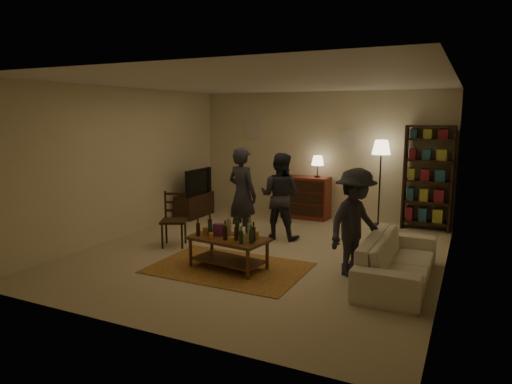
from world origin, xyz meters
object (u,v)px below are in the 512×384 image
Objects in this scene: coffee_table at (228,241)px; person_left at (242,194)px; dining_chair at (174,217)px; person_right at (280,196)px; tv_stand at (195,199)px; bookshelf at (428,177)px; person_by_sofa at (355,223)px; floor_lamp at (381,153)px; sofa at (398,260)px; dresser at (306,196)px.

coffee_table is 0.73× the size of person_left.
coffee_table is at bearing -49.58° from dining_chair.
person_left is 0.69m from person_right.
tv_stand is 0.52× the size of bookshelf.
tv_stand is 0.70× the size of person_by_sofa.
dining_chair is at bearing 38.98° from person_right.
floor_lamp reaches higher than person_left.
person_left reaches higher than coffee_table.
person_right reaches higher than coffee_table.
person_by_sofa is (-0.59, -0.01, 0.45)m from sofa.
sofa is (0.83, -3.05, -1.16)m from floor_lamp.
person_left reaches higher than dresser.
sofa is at bearing 12.31° from coffee_table.
bookshelf is 0.99m from floor_lamp.
bookshelf reaches higher than person_left.
dining_chair is at bearing 155.21° from coffee_table.
person_left is at bearing -101.20° from dresser.
sofa is at bearing -74.72° from floor_lamp.
person_left is (-0.52, 1.45, 0.41)m from coffee_table.
bookshelf is 2.96m from person_right.
bookshelf is (4.69, 0.98, 0.65)m from tv_stand.
sofa is at bearing -52.46° from dresser.
person_left reaches higher than person_by_sofa.
sofa is at bearing -27.15° from dining_chair.
bookshelf reaches higher than dining_chair.
person_by_sofa is (-0.63, -3.19, -0.28)m from bookshelf.
coffee_table is at bearing 102.31° from sofa.
bookshelf is 0.97× the size of sofa.
sofa is at bearing -65.18° from person_by_sofa.
bookshelf is at bearing 12.65° from person_by_sofa.
person_right is at bearing -141.75° from bookshelf.
person_right is (-2.27, 1.35, 0.47)m from sofa.
person_right is (2.37, -0.85, 0.39)m from tv_stand.
tv_stand is 2.26m from person_left.
floor_lamp is at bearing -130.94° from person_right.
coffee_table is 1.89m from person_right.
person_by_sofa reaches higher than sofa.
dresser reaches higher than dining_chair.
person_by_sofa is (3.13, -0.16, 0.26)m from dining_chair.
dining_chair is at bearing -134.91° from floor_lamp.
person_left reaches higher than sofa.
dining_chair is 3.15m from person_by_sofa.
dining_chair is 2.25m from tv_stand.
tv_stand is 4.64m from person_by_sofa.
bookshelf is 1.22× the size of person_left.
dining_chair is 1.24m from person_left.
person_right is (-2.32, -1.83, -0.26)m from bookshelf.
sofa is 1.38× the size of person_by_sofa.
dining_chair is 0.57× the size of person_left.
person_left is at bearing -34.51° from tv_stand.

